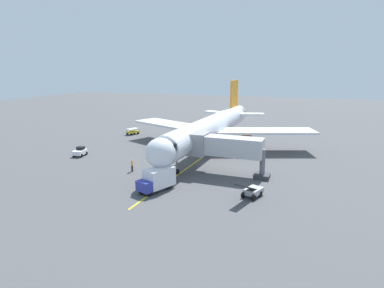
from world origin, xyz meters
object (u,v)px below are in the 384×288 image
baggage_cart_portside (133,131)px  tug_starboard_side (80,152)px  box_truck_near_nose (157,179)px  belt_loader_rear_apron (252,191)px  airplane (210,128)px  jet_bridge (221,146)px  ground_crew_marshaller (132,165)px  ground_crew_wing_walker (166,174)px

baggage_cart_portside → tug_starboard_side: size_ratio=1.17×
tug_starboard_side → baggage_cart_portside: bearing=-87.6°
box_truck_near_nose → belt_loader_rear_apron: size_ratio=1.06×
airplane → box_truck_near_nose: airplane is taller
jet_bridge → baggage_cart_portside: size_ratio=3.91×
jet_bridge → belt_loader_rear_apron: (-5.50, 7.13, -3.05)m
ground_crew_marshaller → belt_loader_rear_apron: (-17.24, 3.88, -0.17)m
ground_crew_wing_walker → jet_bridge: bearing=-137.1°
box_truck_near_nose → baggage_cart_portside: (19.26, -28.90, -0.73)m
box_truck_near_nose → baggage_cart_portside: box_truck_near_nose is taller
airplane → ground_crew_marshaller: 16.58m
jet_bridge → ground_crew_wing_walker: 8.38m
jet_bridge → baggage_cart_portside: 31.93m
baggage_cart_portside → tug_starboard_side: (-0.77, 18.72, 0.05)m
airplane → ground_crew_wing_walker: (0.90, 16.87, -3.12)m
box_truck_near_nose → tug_starboard_side: box_truck_near_nose is taller
jet_bridge → box_truck_near_nose: (5.37, 8.83, -2.38)m
box_truck_near_nose → tug_starboard_side: (18.49, -10.18, -0.68)m
airplane → ground_crew_marshaller: bearing=65.0°
airplane → tug_starboard_side: (19.00, 10.16, -3.30)m
ground_crew_marshaller → baggage_cart_portside: size_ratio=0.58×
airplane → ground_crew_wing_walker: airplane is taller
baggage_cart_portside → belt_loader_rear_apron: size_ratio=0.62×
box_truck_near_nose → belt_loader_rear_apron: box_truck_near_nose is taller
airplane → belt_loader_rear_apron: bearing=119.1°
airplane → ground_crew_marshaller: (6.87, 14.76, -3.12)m
ground_crew_marshaller → ground_crew_wing_walker: 6.33m
tug_starboard_side → belt_loader_rear_apron: 30.57m
ground_crew_wing_walker → belt_loader_rear_apron: belt_loader_rear_apron is taller
jet_bridge → ground_crew_marshaller: 12.52m
box_truck_near_nose → belt_loader_rear_apron: 11.03m
ground_crew_wing_walker → belt_loader_rear_apron: 11.41m
ground_crew_wing_walker → baggage_cart_portside: (18.87, -25.43, -0.23)m
ground_crew_marshaller → box_truck_near_nose: bearing=138.8°
ground_crew_wing_walker → tug_starboard_side: ground_crew_wing_walker is taller
ground_crew_wing_walker → baggage_cart_portside: bearing=-53.4°
ground_crew_wing_walker → box_truck_near_nose: box_truck_near_nose is taller
baggage_cart_portside → tug_starboard_side: tug_starboard_side is taller
jet_bridge → box_truck_near_nose: bearing=58.7°
box_truck_near_nose → belt_loader_rear_apron: (-10.88, -1.70, -0.67)m
jet_bridge → ground_crew_marshaller: bearing=15.5°
airplane → jet_bridge: size_ratio=3.52×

